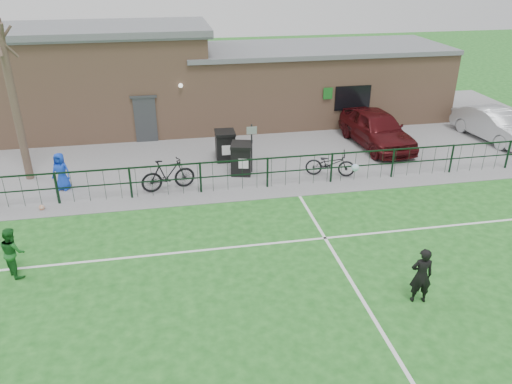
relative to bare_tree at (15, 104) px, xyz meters
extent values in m
plane|color=#1B5D1D|center=(8.00, -10.50, -3.00)|extent=(90.00, 90.00, 0.00)
cube|color=slate|center=(8.00, 3.00, -2.99)|extent=(34.00, 13.00, 0.02)
cube|color=white|center=(8.00, -2.70, -3.00)|extent=(28.00, 0.10, 0.01)
cube|color=white|center=(8.00, -6.50, -3.00)|extent=(28.00, 0.10, 0.01)
cube|color=white|center=(10.00, -10.50, -3.00)|extent=(0.10, 16.00, 0.01)
cube|color=black|center=(8.00, -2.50, -2.40)|extent=(28.00, 0.10, 1.20)
cylinder|color=#4C392E|center=(0.00, 0.00, 0.00)|extent=(0.30, 0.30, 6.00)
cube|color=black|center=(7.80, 0.52, -2.39)|extent=(0.80, 0.90, 1.18)
cube|color=black|center=(8.26, -1.03, -2.40)|extent=(0.97, 1.04, 1.17)
cylinder|color=black|center=(8.67, -0.98, -1.98)|extent=(0.07, 0.07, 2.00)
imported|color=#440C0F|center=(14.78, 0.96, -2.16)|extent=(2.33, 4.95, 1.64)
imported|color=#ADB1B5|center=(20.53, 0.74, -2.26)|extent=(2.17, 4.57, 1.45)
imported|color=black|center=(5.34, -2.06, -2.37)|extent=(2.09, 0.99, 1.21)
imported|color=black|center=(11.65, -1.92, -2.47)|extent=(2.05, 1.23, 1.02)
imported|color=#143CC4|center=(1.46, -1.30, -2.26)|extent=(0.81, 0.66, 1.43)
imported|color=black|center=(11.36, -9.89, -2.23)|extent=(0.61, 0.45, 1.54)
sphere|color=white|center=(10.70, -6.68, -0.60)|extent=(0.22, 0.22, 0.22)
imported|color=#1C6324|center=(1.06, -6.76, -2.28)|extent=(0.84, 0.88, 1.43)
sphere|color=silver|center=(0.98, -2.89, -2.90)|extent=(0.20, 0.20, 0.20)
cube|color=#AA7D5F|center=(8.00, 6.00, -1.25)|extent=(24.00, 5.00, 3.50)
cube|color=#AA7D5F|center=(1.76, 6.00, 1.10)|extent=(11.52, 5.00, 1.20)
cube|color=#595C61|center=(1.76, 6.00, 1.82)|extent=(12.02, 5.40, 0.28)
cube|color=#595C61|center=(13.28, 6.00, 0.60)|extent=(13.44, 5.30, 0.22)
cube|color=#383A3D|center=(4.50, 3.47, -1.95)|extent=(1.00, 0.08, 2.10)
cube|color=black|center=(14.50, 3.47, -1.40)|extent=(1.80, 0.08, 1.20)
cube|color=#19661E|center=(13.20, 3.42, -1.10)|extent=(0.45, 0.04, 0.55)
camera|label=1|loc=(5.43, -19.22, 5.01)|focal=35.00mm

